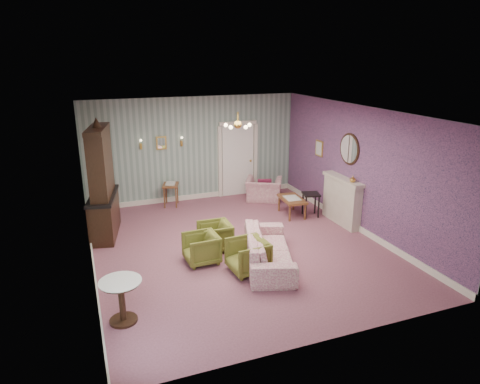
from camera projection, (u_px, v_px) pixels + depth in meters
name	position (u px, v px, depth m)	size (l,w,h in m)	color
floor	(238.00, 246.00, 9.44)	(7.00, 7.00, 0.00)	#8E5366
ceiling	(238.00, 112.00, 8.56)	(7.00, 7.00, 0.00)	white
wall_back	(194.00, 149.00, 12.12)	(6.00, 6.00, 0.00)	gray
wall_front	(329.00, 251.00, 5.89)	(6.00, 6.00, 0.00)	gray
wall_left	(85.00, 199.00, 7.98)	(7.00, 7.00, 0.00)	gray
wall_right	(359.00, 169.00, 10.02)	(7.00, 7.00, 0.00)	gray
wall_right_floral	(359.00, 169.00, 10.02)	(7.00, 7.00, 0.00)	#B55A92
door	(238.00, 159.00, 12.64)	(1.12, 0.12, 2.16)	white
olive_chair_a	(248.00, 255.00, 8.25)	(0.69, 0.65, 0.71)	olive
olive_chair_b	(201.00, 247.00, 8.63)	(0.64, 0.60, 0.66)	olive
olive_chair_c	(215.00, 235.00, 9.20)	(0.65, 0.61, 0.67)	olive
sofa_chintz	(269.00, 244.00, 8.56)	(2.17, 0.63, 0.85)	#A04064
wingback_chair	(264.00, 186.00, 12.29)	(0.98, 0.63, 0.85)	#A04064
dresser	(101.00, 180.00, 9.67)	(0.55, 1.59, 2.65)	black
fireplace	(342.00, 200.00, 10.59)	(0.30, 1.40, 1.16)	beige
mantel_vase	(353.00, 179.00, 10.03)	(0.15, 0.15, 0.15)	gold
oval_mirror	(349.00, 149.00, 10.24)	(0.04, 0.76, 0.84)	white
framed_print	(319.00, 148.00, 11.52)	(0.04, 0.34, 0.42)	gold
coffee_table	(292.00, 207.00, 11.20)	(0.51, 0.92, 0.47)	brown
side_table_black	(311.00, 205.00, 11.11)	(0.41, 0.41, 0.61)	black
pedestal_table	(122.00, 301.00, 6.69)	(0.66, 0.66, 0.71)	black
nesting_table	(171.00, 194.00, 11.88)	(0.40, 0.51, 0.67)	brown
gilt_mirror_back	(161.00, 143.00, 11.70)	(0.28, 0.06, 0.36)	gold
sconce_left	(141.00, 145.00, 11.49)	(0.16, 0.12, 0.30)	gold
sconce_right	(182.00, 142.00, 11.87)	(0.16, 0.12, 0.30)	gold
chandelier	(238.00, 126.00, 8.64)	(0.56, 0.56, 0.36)	gold
burgundy_cushion	(264.00, 186.00, 12.12)	(0.38, 0.10, 0.38)	maroon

